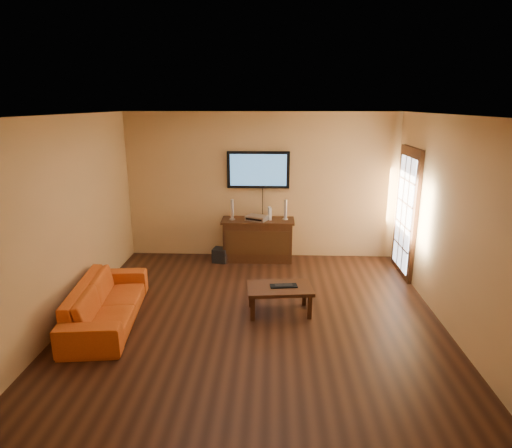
# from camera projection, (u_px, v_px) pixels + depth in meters

# --- Properties ---
(ground_plane) EXTENTS (5.00, 5.00, 0.00)m
(ground_plane) POSITION_uv_depth(u_px,v_px,m) (255.00, 316.00, 5.91)
(ground_plane) COLOR black
(ground_plane) RESTS_ON ground
(room_walls) EXTENTS (5.00, 5.00, 5.00)m
(room_walls) POSITION_uv_depth(u_px,v_px,m) (257.00, 187.00, 6.05)
(room_walls) COLOR tan
(room_walls) RESTS_ON ground
(french_door) EXTENTS (0.07, 1.02, 2.22)m
(french_door) POSITION_uv_depth(u_px,v_px,m) (406.00, 214.00, 7.16)
(french_door) COLOR black
(french_door) RESTS_ON ground
(media_console) EXTENTS (1.33, 0.51, 0.78)m
(media_console) POSITION_uv_depth(u_px,v_px,m) (258.00, 240.00, 7.95)
(media_console) COLOR black
(media_console) RESTS_ON ground
(television) EXTENTS (1.14, 0.08, 0.68)m
(television) POSITION_uv_depth(u_px,v_px,m) (258.00, 170.00, 7.81)
(television) COLOR black
(television) RESTS_ON ground
(coffee_table) EXTENTS (0.94, 0.62, 0.39)m
(coffee_table) POSITION_uv_depth(u_px,v_px,m) (280.00, 291.00, 5.93)
(coffee_table) COLOR black
(coffee_table) RESTS_ON ground
(sofa) EXTENTS (0.77, 1.96, 0.75)m
(sofa) POSITION_uv_depth(u_px,v_px,m) (106.00, 296.00, 5.67)
(sofa) COLOR #CA5116
(sofa) RESTS_ON ground
(speaker_left) EXTENTS (0.10, 0.10, 0.38)m
(speaker_left) POSITION_uv_depth(u_px,v_px,m) (232.00, 210.00, 7.80)
(speaker_left) COLOR silver
(speaker_left) RESTS_ON media_console
(speaker_right) EXTENTS (0.10, 0.10, 0.37)m
(speaker_right) POSITION_uv_depth(u_px,v_px,m) (285.00, 210.00, 7.81)
(speaker_right) COLOR silver
(speaker_right) RESTS_ON media_console
(av_receiver) EXTENTS (0.45, 0.39, 0.08)m
(av_receiver) POSITION_uv_depth(u_px,v_px,m) (257.00, 218.00, 7.80)
(av_receiver) COLOR silver
(av_receiver) RESTS_ON media_console
(game_console) EXTENTS (0.07, 0.17, 0.23)m
(game_console) POSITION_uv_depth(u_px,v_px,m) (270.00, 213.00, 7.84)
(game_console) COLOR white
(game_console) RESTS_ON media_console
(subwoofer) EXTENTS (0.30, 0.30, 0.26)m
(subwoofer) POSITION_uv_depth(u_px,v_px,m) (220.00, 255.00, 7.92)
(subwoofer) COLOR black
(subwoofer) RESTS_ON ground
(bottle) EXTENTS (0.07, 0.07, 0.19)m
(bottle) POSITION_uv_depth(u_px,v_px,m) (226.00, 259.00, 7.83)
(bottle) COLOR white
(bottle) RESTS_ON ground
(keyboard) EXTENTS (0.39, 0.19, 0.02)m
(keyboard) POSITION_uv_depth(u_px,v_px,m) (284.00, 286.00, 5.92)
(keyboard) COLOR black
(keyboard) RESTS_ON coffee_table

